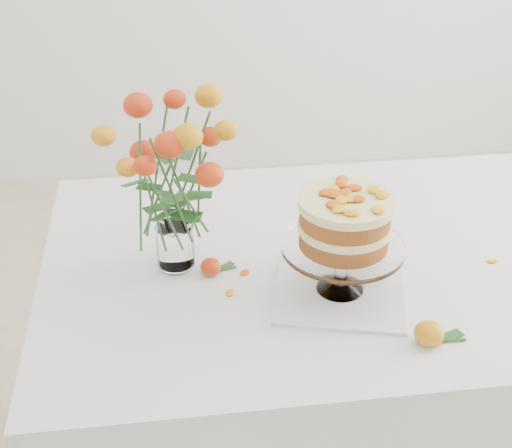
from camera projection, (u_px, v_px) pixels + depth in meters
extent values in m
cube|color=tan|center=(353.00, 262.00, 1.66)|extent=(1.40, 0.90, 0.04)
cylinder|color=tan|center=(107.00, 314.00, 2.09)|extent=(0.06, 0.06, 0.71)
cylinder|color=tan|center=(508.00, 281.00, 2.23)|extent=(0.06, 0.06, 0.71)
cube|color=white|center=(354.00, 254.00, 1.64)|extent=(1.42, 0.92, 0.01)
cube|color=white|center=(312.00, 198.00, 2.09)|extent=(1.42, 0.01, 0.20)
cube|color=white|center=(413.00, 437.00, 1.31)|extent=(1.42, 0.01, 0.20)
cube|color=white|center=(46.00, 315.00, 1.62)|extent=(0.01, 0.92, 0.20)
cube|color=white|center=(340.00, 290.00, 1.51)|extent=(0.33, 0.33, 0.01)
cylinder|color=white|center=(341.00, 265.00, 1.48)|extent=(0.03, 0.03, 0.08)
cylinder|color=white|center=(343.00, 247.00, 1.45)|extent=(0.25, 0.25, 0.01)
cylinder|color=#985622|center=(344.00, 237.00, 1.44)|extent=(0.21, 0.21, 0.04)
cylinder|color=#FFE6A4|center=(344.00, 226.00, 1.43)|extent=(0.22, 0.22, 0.02)
cylinder|color=#985622|center=(345.00, 214.00, 1.41)|extent=(0.21, 0.21, 0.04)
cylinder|color=#FFE6A4|center=(346.00, 202.00, 1.40)|extent=(0.22, 0.22, 0.02)
cylinder|color=white|center=(177.00, 265.00, 1.59)|extent=(0.07, 0.07, 0.01)
cylinder|color=white|center=(175.00, 245.00, 1.56)|extent=(0.08, 0.08, 0.10)
ellipsoid|color=#FAA215|center=(429.00, 333.00, 1.36)|extent=(0.06, 0.06, 0.05)
cylinder|color=#2A5622|center=(448.00, 341.00, 1.37)|extent=(0.07, 0.01, 0.01)
ellipsoid|color=red|center=(211.00, 267.00, 1.56)|extent=(0.05, 0.05, 0.04)
cylinder|color=#2A5622|center=(225.00, 270.00, 1.58)|extent=(0.05, 0.02, 0.00)
ellipsoid|color=#FFA910|center=(312.00, 281.00, 1.54)|extent=(0.03, 0.02, 0.00)
ellipsoid|color=#FFA910|center=(361.00, 288.00, 1.52)|extent=(0.03, 0.02, 0.00)
ellipsoid|color=#FFA910|center=(385.00, 297.00, 1.49)|extent=(0.03, 0.02, 0.00)
ellipsoid|color=#FFA910|center=(245.00, 273.00, 1.57)|extent=(0.03, 0.02, 0.00)
ellipsoid|color=#FFA910|center=(230.00, 293.00, 1.51)|extent=(0.03, 0.02, 0.00)
ellipsoid|color=#FFA910|center=(492.00, 261.00, 1.61)|extent=(0.03, 0.02, 0.00)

